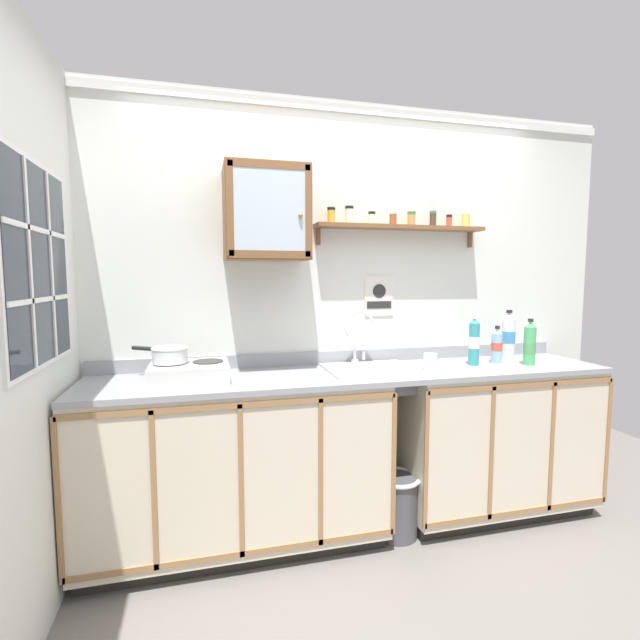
# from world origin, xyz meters

# --- Properties ---
(floor) EXTENTS (6.05, 6.05, 0.00)m
(floor) POSITION_xyz_m (0.00, 0.00, 0.00)
(floor) COLOR slate
(floor) RESTS_ON ground
(back_wall) EXTENTS (3.65, 0.07, 2.55)m
(back_wall) POSITION_xyz_m (0.00, 0.69, 1.29)
(back_wall) COLOR silver
(back_wall) RESTS_ON ground
(lower_cabinet_run) EXTENTS (1.63, 0.57, 0.92)m
(lower_cabinet_run) POSITION_xyz_m (-0.70, 0.39, 0.47)
(lower_cabinet_run) COLOR black
(lower_cabinet_run) RESTS_ON ground
(lower_cabinet_run_right) EXTENTS (1.24, 0.57, 0.92)m
(lower_cabinet_run_right) POSITION_xyz_m (0.90, 0.39, 0.47)
(lower_cabinet_run_right) COLOR black
(lower_cabinet_run_right) RESTS_ON ground
(countertop) EXTENTS (3.01, 0.59, 0.03)m
(countertop) POSITION_xyz_m (0.00, 0.39, 0.94)
(countertop) COLOR gray
(countertop) RESTS_ON lower_cabinet_run
(backsplash) EXTENTS (3.01, 0.02, 0.08)m
(backsplash) POSITION_xyz_m (0.00, 0.66, 0.99)
(backsplash) COLOR gray
(backsplash) RESTS_ON countertop
(sink) EXTENTS (0.52, 0.48, 0.46)m
(sink) POSITION_xyz_m (0.08, 0.43, 0.94)
(sink) COLOR silver
(sink) RESTS_ON countertop
(hot_plate_stove) EXTENTS (0.40, 0.33, 0.09)m
(hot_plate_stove) POSITION_xyz_m (-0.94, 0.41, 1.00)
(hot_plate_stove) COLOR silver
(hot_plate_stove) RESTS_ON countertop
(saucepan) EXTENTS (0.30, 0.25, 0.08)m
(saucepan) POSITION_xyz_m (-1.04, 0.43, 1.09)
(saucepan) COLOR silver
(saucepan) RESTS_ON hot_plate_stove
(bottle_soda_green_0) EXTENTS (0.07, 0.07, 0.29)m
(bottle_soda_green_0) POSITION_xyz_m (1.09, 0.31, 1.08)
(bottle_soda_green_0) COLOR #4CB266
(bottle_soda_green_0) RESTS_ON countertop
(bottle_opaque_white_1) EXTENTS (0.08, 0.08, 0.33)m
(bottle_opaque_white_1) POSITION_xyz_m (1.07, 0.49, 1.11)
(bottle_opaque_white_1) COLOR white
(bottle_opaque_white_1) RESTS_ON countertop
(bottle_water_blue_2) EXTENTS (0.07, 0.07, 0.24)m
(bottle_water_blue_2) POSITION_xyz_m (0.93, 0.42, 1.06)
(bottle_water_blue_2) COLOR #8CB7E0
(bottle_water_blue_2) RESTS_ON countertop
(bottle_detergent_teal_3) EXTENTS (0.07, 0.07, 0.31)m
(bottle_detergent_teal_3) POSITION_xyz_m (0.75, 0.39, 1.10)
(bottle_detergent_teal_3) COLOR teal
(bottle_detergent_teal_3) RESTS_ON countertop
(mug) EXTENTS (0.10, 0.10, 0.10)m
(mug) POSITION_xyz_m (0.42, 0.32, 1.00)
(mug) COLOR white
(mug) RESTS_ON countertop
(wall_cabinet) EXTENTS (0.46, 0.35, 0.51)m
(wall_cabinet) POSITION_xyz_m (-0.51, 0.50, 1.84)
(wall_cabinet) COLOR brown
(spice_shelf) EXTENTS (1.10, 0.14, 0.23)m
(spice_shelf) POSITION_xyz_m (0.34, 0.60, 1.81)
(spice_shelf) COLOR brown
(warning_sign) EXTENTS (0.19, 0.01, 0.25)m
(warning_sign) POSITION_xyz_m (0.23, 0.66, 1.37)
(warning_sign) COLOR silver
(window) EXTENTS (0.03, 0.78, 0.86)m
(window) POSITION_xyz_m (-1.52, 0.07, 1.54)
(window) COLOR #262D38
(trash_bin) EXTENTS (0.27, 0.27, 0.36)m
(trash_bin) POSITION_xyz_m (0.20, 0.27, 0.19)
(trash_bin) COLOR #4C4C51
(trash_bin) RESTS_ON ground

